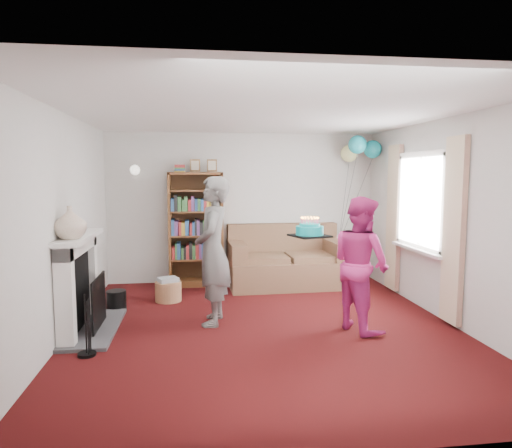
{
  "coord_description": "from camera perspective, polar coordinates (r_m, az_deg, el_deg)",
  "views": [
    {
      "loc": [
        -0.8,
        -5.16,
        1.8
      ],
      "look_at": [
        -0.03,
        0.6,
        1.17
      ],
      "focal_mm": 32.0,
      "sensor_mm": 36.0,
      "label": 1
    }
  ],
  "objects": [
    {
      "name": "ground",
      "position": [
        5.53,
        1.18,
        -12.87
      ],
      "size": [
        5.0,
        5.0,
        0.0
      ],
      "primitive_type": "plane",
      "color": "black",
      "rests_on": "ground"
    },
    {
      "name": "wall_back",
      "position": [
        7.73,
        -1.64,
        2.06
      ],
      "size": [
        4.5,
        0.02,
        2.5
      ],
      "primitive_type": "cube",
      "color": "silver",
      "rests_on": "ground"
    },
    {
      "name": "wall_left",
      "position": [
        5.39,
        -23.25,
        -0.22
      ],
      "size": [
        0.02,
        5.0,
        2.5
      ],
      "primitive_type": "cube",
      "color": "silver",
      "rests_on": "ground"
    },
    {
      "name": "wall_right",
      "position": [
        6.03,
        22.96,
        0.41
      ],
      "size": [
        0.02,
        5.0,
        2.5
      ],
      "primitive_type": "cube",
      "color": "silver",
      "rests_on": "ground"
    },
    {
      "name": "ceiling",
      "position": [
        5.27,
        1.24,
        13.82
      ],
      "size": [
        4.5,
        5.0,
        0.01
      ],
      "primitive_type": "cube",
      "color": "white",
      "rests_on": "wall_back"
    },
    {
      "name": "fireplace",
      "position": [
        5.66,
        -20.72,
        -7.44
      ],
      "size": [
        0.55,
        1.8,
        1.12
      ],
      "color": "#3F3F42",
      "rests_on": "ground"
    },
    {
      "name": "window_bay",
      "position": [
        6.53,
        19.86,
        0.52
      ],
      "size": [
        0.14,
        2.02,
        2.2
      ],
      "color": "white",
      "rests_on": "ground"
    },
    {
      "name": "wall_sconce",
      "position": [
        7.59,
        -14.89,
        6.55
      ],
      "size": [
        0.16,
        0.23,
        0.16
      ],
      "color": "gold",
      "rests_on": "ground"
    },
    {
      "name": "bookcase",
      "position": [
        7.52,
        -7.52,
        -0.73
      ],
      "size": [
        0.87,
        0.42,
        2.05
      ],
      "color": "#472B14",
      "rests_on": "ground"
    },
    {
      "name": "sofa",
      "position": [
        7.52,
        3.69,
        -4.89
      ],
      "size": [
        1.86,
        0.98,
        0.98
      ],
      "rotation": [
        0.0,
        0.0,
        0.03
      ],
      "color": "brown",
      "rests_on": "ground"
    },
    {
      "name": "wicker_basket",
      "position": [
        6.72,
        -10.91,
        -8.16
      ],
      "size": [
        0.38,
        0.38,
        0.34
      ],
      "rotation": [
        0.0,
        0.0,
        0.41
      ],
      "color": "#A9784F",
      "rests_on": "ground"
    },
    {
      "name": "person_striped",
      "position": [
        5.52,
        -5.41,
        -3.36
      ],
      "size": [
        0.52,
        0.71,
        1.79
      ],
      "primitive_type": "imported",
      "rotation": [
        0.0,
        0.0,
        -1.72
      ],
      "color": "black",
      "rests_on": "ground"
    },
    {
      "name": "person_magenta",
      "position": [
        5.44,
        12.94,
        -4.84
      ],
      "size": [
        0.81,
        0.91,
        1.56
      ],
      "primitive_type": "imported",
      "rotation": [
        0.0,
        0.0,
        1.91
      ],
      "color": "#B9256E",
      "rests_on": "ground"
    },
    {
      "name": "birthday_cake",
      "position": [
        5.22,
        6.73,
        -0.83
      ],
      "size": [
        0.38,
        0.38,
        0.22
      ],
      "rotation": [
        0.0,
        0.0,
        0.33
      ],
      "color": "black",
      "rests_on": "ground"
    },
    {
      "name": "balloons",
      "position": [
        7.73,
        12.84,
        9.1
      ],
      "size": [
        0.79,
        0.67,
        1.74
      ],
      "color": "#3F3F3F",
      "rests_on": "ground"
    },
    {
      "name": "mantel_vase",
      "position": [
        5.21,
        -22.23,
        0.17
      ],
      "size": [
        0.36,
        0.36,
        0.35
      ],
      "primitive_type": "imported",
      "rotation": [
        0.0,
        0.0,
        0.08
      ],
      "color": "beige",
      "rests_on": "fireplace"
    }
  ]
}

